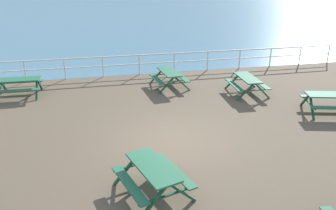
{
  "coord_description": "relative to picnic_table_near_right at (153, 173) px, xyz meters",
  "views": [
    {
      "loc": [
        -2.29,
        -9.62,
        5.23
      ],
      "look_at": [
        0.11,
        1.14,
        0.8
      ],
      "focal_mm": 35.95,
      "sensor_mm": 36.0,
      "label": 1
    }
  ],
  "objects": [
    {
      "name": "ground_plane",
      "position": [
        1.12,
        2.63,
        -0.68
      ],
      "size": [
        30.0,
        24.0,
        0.2
      ],
      "primitive_type": "cube",
      "color": "brown"
    },
    {
      "name": "sea_band",
      "position": [
        1.12,
        55.38,
        -0.58
      ],
      "size": [
        142.0,
        90.0,
        0.01
      ],
      "primitive_type": "cube",
      "color": "teal",
      "rests_on": "ground"
    },
    {
      "name": "seaward_railing",
      "position": [
        1.12,
        10.38,
        0.17
      ],
      "size": [
        23.07,
        0.07,
        1.08
      ],
      "color": "white",
      "rests_on": "ground"
    },
    {
      "name": "picnic_table_near_right",
      "position": [
        0.0,
        0.0,
        0.0
      ],
      "size": [
        1.95,
        2.15,
        0.8
      ],
      "rotation": [
        0.0,
        0.0,
        1.86
      ],
      "color": "#286B47",
      "rests_on": "ground"
    },
    {
      "name": "picnic_table_far_left",
      "position": [
        -4.54,
        8.27,
        0.0
      ],
      "size": [
        1.85,
        1.6,
        0.8
      ],
      "rotation": [
        0.0,
        0.0,
        -0.03
      ],
      "color": "#286B47",
      "rests_on": "ground"
    },
    {
      "name": "picnic_table_far_right",
      "position": [
        2.23,
        8.01,
        0.0
      ],
      "size": [
        1.7,
        1.94,
        0.8
      ],
      "rotation": [
        0.0,
        0.0,
        1.67
      ],
      "color": "#286B47",
      "rests_on": "ground"
    },
    {
      "name": "picnic_table_seaward",
      "position": [
        5.46,
        6.33,
        0.0
      ],
      "size": [
        1.61,
        1.87,
        0.8
      ],
      "rotation": [
        0.0,
        0.0,
        1.53
      ],
      "color": "#286B47",
      "rests_on": "ground"
    },
    {
      "name": "picnic_table_corner",
      "position": [
        7.63,
        3.57,
        0.0
      ],
      "size": [
        2.13,
        1.91,
        0.8
      ],
      "rotation": [
        0.0,
        0.0,
        -0.26
      ],
      "color": "#286B47",
      "rests_on": "ground"
    }
  ]
}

